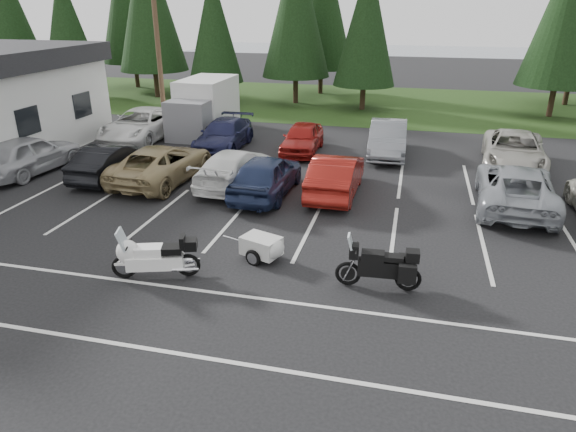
# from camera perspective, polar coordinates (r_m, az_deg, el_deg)

# --- Properties ---
(ground) EXTENTS (120.00, 120.00, 0.00)m
(ground) POSITION_cam_1_polar(r_m,az_deg,el_deg) (16.01, -0.06, -2.66)
(ground) COLOR black
(ground) RESTS_ON ground
(grass_strip) EXTENTS (80.00, 16.00, 0.01)m
(grass_strip) POSITION_cam_1_polar(r_m,az_deg,el_deg) (38.81, 8.60, 12.30)
(grass_strip) COLOR #1E3611
(grass_strip) RESTS_ON ground
(lake_water) EXTENTS (70.00, 50.00, 0.02)m
(lake_water) POSITION_cam_1_polar(r_m,az_deg,el_deg) (69.39, 14.71, 16.35)
(lake_water) COLOR gray
(lake_water) RESTS_ON ground
(utility_pole) EXTENTS (1.60, 0.26, 9.00)m
(utility_pole) POSITION_cam_1_polar(r_m,az_deg,el_deg) (29.39, -14.25, 17.85)
(utility_pole) COLOR #473321
(utility_pole) RESTS_ON ground
(box_truck) EXTENTS (2.40, 5.60, 2.90)m
(box_truck) POSITION_cam_1_polar(r_m,az_deg,el_deg) (29.41, -9.65, 11.81)
(box_truck) COLOR silver
(box_truck) RESTS_ON ground
(stall_markings) EXTENTS (32.00, 16.00, 0.01)m
(stall_markings) POSITION_cam_1_polar(r_m,az_deg,el_deg) (17.79, 1.48, 0.04)
(stall_markings) COLOR silver
(stall_markings) RESTS_ON ground
(conifer_0) EXTENTS (4.58, 4.58, 10.66)m
(conifer_0) POSITION_cam_1_polar(r_m,az_deg,el_deg) (48.22, -28.77, 19.39)
(conifer_0) COLOR #332316
(conifer_0) RESTS_ON ground
(conifer_1) EXTENTS (3.96, 3.96, 9.22)m
(conifer_1) POSITION_cam_1_polar(r_m,az_deg,el_deg) (43.50, -23.46, 19.05)
(conifer_1) COLOR #332316
(conifer_1) RESTS_ON ground
(conifer_2) EXTENTS (5.10, 5.10, 11.89)m
(conifer_2) POSITION_cam_1_polar(r_m,az_deg,el_deg) (41.66, -15.26, 22.12)
(conifer_2) COLOR #332316
(conifer_2) RESTS_ON ground
(conifer_3) EXTENTS (3.87, 3.87, 9.02)m
(conifer_3) POSITION_cam_1_polar(r_m,az_deg,el_deg) (38.12, -8.26, 20.11)
(conifer_3) COLOR #332316
(conifer_3) RESTS_ON ground
(conifer_4) EXTENTS (4.80, 4.80, 11.17)m
(conifer_4) POSITION_cam_1_polar(r_m,az_deg,el_deg) (37.90, 0.90, 22.22)
(conifer_4) COLOR #332316
(conifer_4) RESTS_ON ground
(conifer_5) EXTENTS (4.14, 4.14, 9.63)m
(conifer_5) POSITION_cam_1_polar(r_m,az_deg,el_deg) (35.83, 8.75, 20.51)
(conifer_5) COLOR #332316
(conifer_5) RESTS_ON ground
(conifer_6) EXTENTS (4.93, 4.93, 11.48)m
(conifer_6) POSITION_cam_1_polar(r_m,az_deg,el_deg) (37.15, 28.90, 19.90)
(conifer_6) COLOR #332316
(conifer_6) RESTS_ON ground
(conifer_back_b) EXTENTS (4.97, 4.97, 11.58)m
(conifer_back_b) POSITION_cam_1_polar(r_m,az_deg,el_deg) (42.21, 3.85, 22.55)
(conifer_back_b) COLOR #332316
(conifer_back_b) RESTS_ON ground
(car_near_0) EXTENTS (2.43, 5.06, 1.67)m
(car_near_0) POSITION_cam_1_polar(r_m,az_deg,el_deg) (24.71, -26.87, 6.14)
(car_near_0) COLOR #ADADB2
(car_near_0) RESTS_ON ground
(car_near_1) EXTENTS (1.54, 4.36, 1.44)m
(car_near_1) POSITION_cam_1_polar(r_m,az_deg,el_deg) (22.72, -19.12, 5.76)
(car_near_1) COLOR black
(car_near_1) RESTS_ON ground
(car_near_2) EXTENTS (2.81, 5.55, 1.50)m
(car_near_2) POSITION_cam_1_polar(r_m,az_deg,el_deg) (21.71, -13.82, 5.71)
(car_near_2) COLOR #968257
(car_near_2) RESTS_ON ground
(car_near_3) EXTENTS (2.32, 5.05, 1.43)m
(car_near_3) POSITION_cam_1_polar(r_m,az_deg,el_deg) (20.74, -5.89, 5.36)
(car_near_3) COLOR silver
(car_near_3) RESTS_ON ground
(car_near_4) EXTENTS (2.03, 4.73, 1.59)m
(car_near_4) POSITION_cam_1_polar(r_m,az_deg,el_deg) (19.48, -2.44, 4.56)
(car_near_4) COLOR #1B2545
(car_near_4) RESTS_ON ground
(car_near_5) EXTENTS (1.68, 4.71, 1.55)m
(car_near_5) POSITION_cam_1_polar(r_m,az_deg,el_deg) (19.65, 5.36, 4.57)
(car_near_5) COLOR maroon
(car_near_5) RESTS_ON ground
(car_near_6) EXTENTS (3.00, 5.76, 1.55)m
(car_near_6) POSITION_cam_1_polar(r_m,az_deg,el_deg) (20.00, 23.98, 2.98)
(car_near_6) COLOR gray
(car_near_6) RESTS_ON ground
(car_far_0) EXTENTS (2.74, 5.84, 1.62)m
(car_far_0) POSITION_cam_1_polar(r_m,az_deg,el_deg) (28.81, -15.96, 9.73)
(car_far_0) COLOR white
(car_far_0) RESTS_ON ground
(car_far_1) EXTENTS (2.14, 5.03, 1.45)m
(car_far_1) POSITION_cam_1_polar(r_m,az_deg,el_deg) (26.07, -7.13, 8.93)
(car_far_1) COLOR #181A3C
(car_far_1) RESTS_ON ground
(car_far_2) EXTENTS (1.77, 4.23, 1.43)m
(car_far_2) POSITION_cam_1_polar(r_m,az_deg,el_deg) (25.31, 1.60, 8.66)
(car_far_2) COLOR maroon
(car_far_2) RESTS_ON ground
(car_far_3) EXTENTS (1.85, 4.91, 1.60)m
(car_far_3) POSITION_cam_1_polar(r_m,az_deg,el_deg) (25.29, 11.03, 8.44)
(car_far_3) COLOR slate
(car_far_3) RESTS_ON ground
(car_far_4) EXTENTS (3.13, 5.81, 1.55)m
(car_far_4) POSITION_cam_1_polar(r_m,az_deg,el_deg) (24.93, 23.82, 6.65)
(car_far_4) COLOR #A5A197
(car_far_4) RESTS_ON ground
(touring_motorcycle) EXTENTS (2.71, 1.54, 1.43)m
(touring_motorcycle) POSITION_cam_1_polar(r_m,az_deg,el_deg) (14.05, -14.58, -4.01)
(touring_motorcycle) COLOR white
(touring_motorcycle) RESTS_ON ground
(cargo_trailer) EXTENTS (1.75, 1.34, 0.72)m
(cargo_trailer) POSITION_cam_1_polar(r_m,az_deg,el_deg) (14.70, -2.98, -3.58)
(cargo_trailer) COLOR silver
(cargo_trailer) RESTS_ON ground
(adventure_motorcycle) EXTENTS (2.47, 0.97, 1.48)m
(adventure_motorcycle) POSITION_cam_1_polar(r_m,az_deg,el_deg) (13.29, 10.05, -5.10)
(adventure_motorcycle) COLOR black
(adventure_motorcycle) RESTS_ON ground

